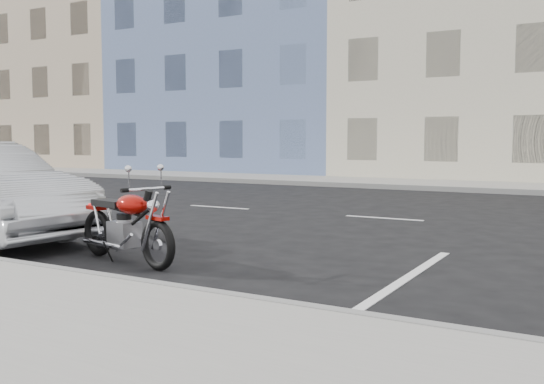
{
  "coord_description": "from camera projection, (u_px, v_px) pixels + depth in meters",
  "views": [
    {
      "loc": [
        2.01,
        -11.54,
        1.55
      ],
      "look_at": [
        -2.36,
        -3.88,
        0.8
      ],
      "focal_mm": 40.0,
      "sensor_mm": 36.0,
      "label": 1
    }
  ],
  "objects": [
    {
      "name": "bldg_far_west",
      "position": [
        103.0,
        69.0,
        37.55
      ],
      "size": [
        12.0,
        12.0,
        12.0
      ],
      "primitive_type": "cube",
      "color": "#C1AB8C",
      "rests_on": "ground"
    },
    {
      "name": "sidewalk_far",
      "position": [
        385.0,
        183.0,
        21.11
      ],
      "size": [
        80.0,
        3.4,
        0.15
      ],
      "primitive_type": "cube",
      "color": "gray",
      "rests_on": "ground"
    },
    {
      "name": "bldg_cream",
      "position": [
        515.0,
        41.0,
        25.72
      ],
      "size": [
        12.0,
        12.0,
        11.5
      ],
      "primitive_type": "cube",
      "color": "beige",
      "rests_on": "ground"
    },
    {
      "name": "bldg_blue",
      "position": [
        270.0,
        45.0,
        31.58
      ],
      "size": [
        12.0,
        12.0,
        13.0
      ],
      "primitive_type": "cube",
      "color": "slate",
      "rests_on": "ground"
    },
    {
      "name": "ground",
      "position": [
        488.0,
        225.0,
        11.11
      ],
      "size": [
        120.0,
        120.0,
        0.0
      ],
      "primitive_type": "plane",
      "color": "black",
      "rests_on": "ground"
    },
    {
      "name": "motorcycle",
      "position": [
        159.0,
        234.0,
        7.19
      ],
      "size": [
        1.94,
        0.78,
        0.99
      ],
      "rotation": [
        0.0,
        0.0,
        -0.24
      ],
      "color": "black",
      "rests_on": "ground"
    },
    {
      "name": "curb_far",
      "position": [
        368.0,
        186.0,
        19.64
      ],
      "size": [
        80.0,
        0.12,
        0.16
      ],
      "primitive_type": "cube",
      "color": "gray",
      "rests_on": "ground"
    }
  ]
}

